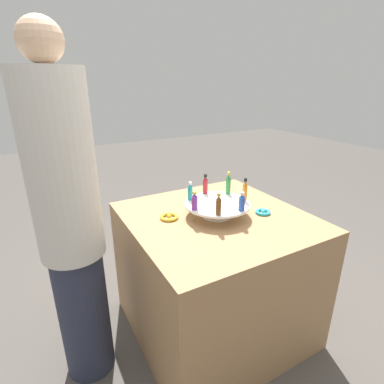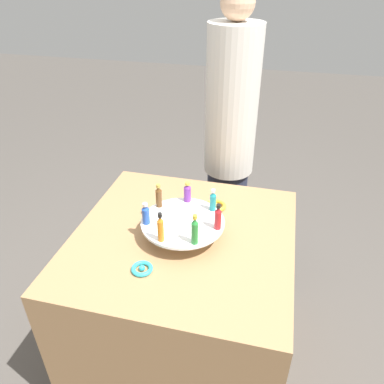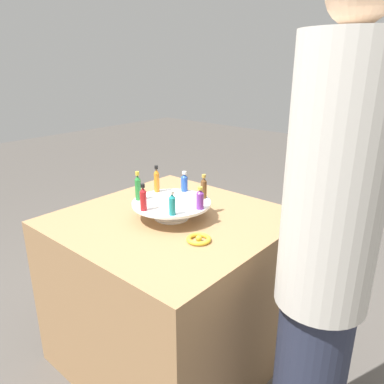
# 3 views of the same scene
# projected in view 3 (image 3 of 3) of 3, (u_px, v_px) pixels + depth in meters

# --- Properties ---
(ground_plane) EXTENTS (12.00, 12.00, 0.00)m
(ground_plane) POSITION_uv_depth(u_px,v_px,m) (174.00, 351.00, 1.97)
(ground_plane) COLOR #4C4742
(party_table) EXTENTS (0.95, 0.95, 0.77)m
(party_table) POSITION_uv_depth(u_px,v_px,m) (173.00, 289.00, 1.84)
(party_table) COLOR #9E754C
(party_table) RESTS_ON ground_plane
(display_stand) EXTENTS (0.36, 0.36, 0.08)m
(display_stand) POSITION_uv_depth(u_px,v_px,m) (172.00, 206.00, 1.70)
(display_stand) COLOR white
(display_stand) RESTS_ON party_table
(bottle_orange) EXTENTS (0.03, 0.03, 0.13)m
(bottle_orange) POSITION_uv_depth(u_px,v_px,m) (157.00, 180.00, 1.79)
(bottle_orange) COLOR orange
(bottle_orange) RESTS_ON display_stand
(bottle_green) EXTENTS (0.03, 0.03, 0.13)m
(bottle_green) POSITION_uv_depth(u_px,v_px,m) (138.00, 187.00, 1.69)
(bottle_green) COLOR #288438
(bottle_green) RESTS_ON display_stand
(bottle_red) EXTENTS (0.03, 0.03, 0.12)m
(bottle_red) POSITION_uv_depth(u_px,v_px,m) (143.00, 198.00, 1.57)
(bottle_red) COLOR #B21E23
(bottle_red) RESTS_ON display_stand
(bottle_teal) EXTENTS (0.03, 0.03, 0.10)m
(bottle_teal) POSITION_uv_depth(u_px,v_px,m) (172.00, 204.00, 1.53)
(bottle_teal) COLOR teal
(bottle_teal) RESTS_ON display_stand
(bottle_purple) EXTENTS (0.03, 0.03, 0.10)m
(bottle_purple) POSITION_uv_depth(u_px,v_px,m) (200.00, 199.00, 1.59)
(bottle_purple) COLOR #702D93
(bottle_purple) RESTS_ON display_stand
(bottle_brown) EXTENTS (0.03, 0.03, 0.11)m
(bottle_brown) POSITION_uv_depth(u_px,v_px,m) (204.00, 187.00, 1.72)
(bottle_brown) COLOR brown
(bottle_brown) RESTS_ON display_stand
(bottle_blue) EXTENTS (0.03, 0.03, 0.10)m
(bottle_blue) POSITION_uv_depth(u_px,v_px,m) (184.00, 182.00, 1.81)
(bottle_blue) COLOR #234CAD
(bottle_blue) RESTS_ON display_stand
(ribbon_bow_gold) EXTENTS (0.10, 0.10, 0.03)m
(ribbon_bow_gold) POSITION_uv_depth(u_px,v_px,m) (199.00, 239.00, 1.49)
(ribbon_bow_gold) COLOR gold
(ribbon_bow_gold) RESTS_ON party_table
(ribbon_bow_teal) EXTENTS (0.08, 0.08, 0.02)m
(ribbon_bow_teal) POSITION_uv_depth(u_px,v_px,m) (151.00, 198.00, 1.94)
(ribbon_bow_teal) COLOR #2DB7CC
(ribbon_bow_teal) RESTS_ON party_table
(person_figure) EXTENTS (0.29, 0.29, 1.70)m
(person_figure) POSITION_uv_depth(u_px,v_px,m) (324.00, 261.00, 1.17)
(person_figure) COLOR #282D42
(person_figure) RESTS_ON ground_plane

